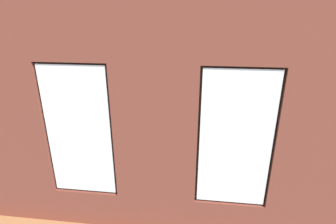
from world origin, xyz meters
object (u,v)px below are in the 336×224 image
object	(u,v)px
remote_gray	(178,133)
potted_plant_near_tv	(72,142)
coffee_table	(162,136)
tv_flatscreen	(66,111)
table_plant_small	(156,128)
potted_plant_foreground_right	(106,100)
couch_left	(270,143)
couch_by_window	(148,183)
potted_plant_mid_room_small	(206,123)
potted_plant_by_left_couch	(244,116)
papasan_chair	(185,111)
cup_ceramic	(166,135)
candle_jar	(145,134)
media_console	(70,135)

from	to	relation	value
remote_gray	potted_plant_near_tv	bearing A→B (deg)	179.08
coffee_table	potted_plant_near_tv	distance (m)	2.04
tv_flatscreen	remote_gray	bearing A→B (deg)	-177.07
table_plant_small	tv_flatscreen	size ratio (longest dim) A/B	0.18
coffee_table	potted_plant_foreground_right	xyz separation A→B (m)	(2.05, -1.87, 0.23)
tv_flatscreen	couch_left	bearing A→B (deg)	-179.31
couch_by_window	potted_plant_mid_room_small	bearing A→B (deg)	-109.82
potted_plant_foreground_right	couch_left	bearing A→B (deg)	158.29
coffee_table	potted_plant_by_left_couch	xyz separation A→B (m)	(-2.12, -1.49, 0.04)
coffee_table	tv_flatscreen	distance (m)	2.42
couch_left	tv_flatscreen	xyz separation A→B (m)	(4.88, 0.06, 0.60)
coffee_table	table_plant_small	distance (m)	0.25
table_plant_small	couch_left	bearing A→B (deg)	179.06
coffee_table	potted_plant_foreground_right	bearing A→B (deg)	-42.35
table_plant_small	papasan_chair	distance (m)	1.66
potted_plant_mid_room_small	potted_plant_foreground_right	bearing A→B (deg)	-12.84
coffee_table	potted_plant_mid_room_small	size ratio (longest dim) A/B	3.04
cup_ceramic	table_plant_small	distance (m)	0.34
tv_flatscreen	cup_ceramic	bearing A→B (deg)	177.77
cup_ceramic	coffee_table	bearing A→B (deg)	-47.53
cup_ceramic	table_plant_small	xyz separation A→B (m)	(0.26, -0.20, 0.06)
couch_by_window	remote_gray	world-z (taller)	couch_by_window
remote_gray	potted_plant_by_left_couch	size ratio (longest dim) A/B	0.28
remote_gray	candle_jar	bearing A→B (deg)	170.34
tv_flatscreen	potted_plant_by_left_couch	bearing A→B (deg)	-161.47
couch_left	potted_plant_by_left_couch	world-z (taller)	couch_left
media_console	papasan_chair	xyz separation A→B (m)	(-2.80, -1.65, 0.16)
coffee_table	table_plant_small	size ratio (longest dim) A/B	6.69
couch_by_window	couch_left	bearing A→B (deg)	-143.87
cup_ceramic	media_console	bearing A→B (deg)	-2.16
remote_gray	papasan_chair	size ratio (longest dim) A/B	0.16
couch_left	cup_ceramic	size ratio (longest dim) A/B	20.01
candle_jar	cup_ceramic	bearing A→B (deg)	180.00
coffee_table	papasan_chair	distance (m)	1.70
cup_ceramic	tv_flatscreen	world-z (taller)	tv_flatscreen
candle_jar	papasan_chair	bearing A→B (deg)	-115.63
couch_left	potted_plant_by_left_couch	size ratio (longest dim) A/B	3.27
tv_flatscreen	potted_plant_foreground_right	xyz separation A→B (m)	(-0.31, -1.88, -0.32)
media_console	potted_plant_foreground_right	xyz separation A→B (m)	(-0.31, -1.88, 0.33)
couch_by_window	table_plant_small	xyz separation A→B (m)	(0.17, -1.88, 0.20)
papasan_chair	potted_plant_near_tv	world-z (taller)	potted_plant_near_tv
potted_plant_near_tv	papasan_chair	bearing A→B (deg)	-131.25
table_plant_small	tv_flatscreen	distance (m)	2.23
cup_ceramic	media_console	world-z (taller)	media_console
media_console	potted_plant_near_tv	size ratio (longest dim) A/B	0.72
couch_by_window	media_console	distance (m)	2.96
couch_by_window	papasan_chair	bearing A→B (deg)	-97.21
table_plant_small	potted_plant_by_left_couch	distance (m)	2.69
candle_jar	potted_plant_by_left_couch	distance (m)	2.99
potted_plant_foreground_right	potted_plant_mid_room_small	bearing A→B (deg)	167.16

